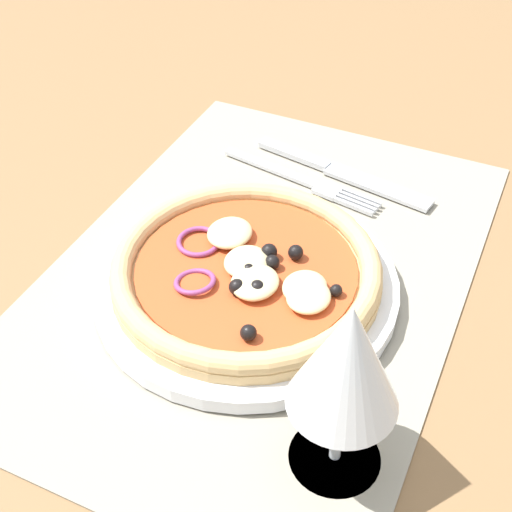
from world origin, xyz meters
TOP-DOWN VIEW (x-y plane):
  - ground_plane at (0.00, 0.00)cm, footprint 190.00×140.00cm
  - placemat at (0.00, 0.00)cm, footprint 50.50×34.62cm
  - plate at (2.81, -0.07)cm, footprint 25.79×25.79cm
  - pizza at (2.84, 0.03)cm, footprint 22.70×22.70cm
  - fork at (-13.77, -0.96)cm, footprint 4.62×17.99cm
  - knife at (-16.76, 1.84)cm, footprint 5.15×19.98cm
  - wine_glass at (14.94, 12.44)cm, footprint 7.20×7.20cm

SIDE VIEW (x-z plane):
  - ground_plane at x=0.00cm, z-range -2.40..0.00cm
  - placemat at x=0.00cm, z-range 0.00..0.40cm
  - fork at x=-13.77cm, z-range 0.40..0.84cm
  - knife at x=-16.76cm, z-range 0.35..0.96cm
  - plate at x=2.81cm, z-range 0.40..1.73cm
  - pizza at x=2.84cm, z-range 1.49..4.19cm
  - wine_glass at x=14.94cm, z-range 2.91..17.81cm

